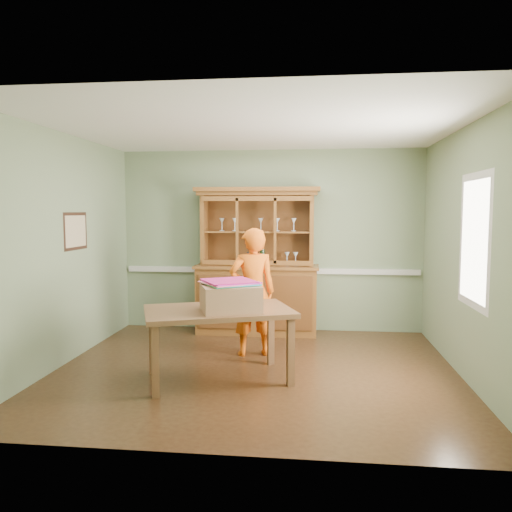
# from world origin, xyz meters

# --- Properties ---
(floor) EXTENTS (4.50, 4.50, 0.00)m
(floor) POSITION_xyz_m (0.00, 0.00, 0.00)
(floor) COLOR #452A16
(floor) RESTS_ON ground
(ceiling) EXTENTS (4.50, 4.50, 0.00)m
(ceiling) POSITION_xyz_m (0.00, 0.00, 2.70)
(ceiling) COLOR white
(ceiling) RESTS_ON wall_back
(wall_back) EXTENTS (4.50, 0.00, 4.50)m
(wall_back) POSITION_xyz_m (0.00, 2.00, 1.35)
(wall_back) COLOR gray
(wall_back) RESTS_ON floor
(wall_left) EXTENTS (0.00, 4.00, 4.00)m
(wall_left) POSITION_xyz_m (-2.25, 0.00, 1.35)
(wall_left) COLOR gray
(wall_left) RESTS_ON floor
(wall_right) EXTENTS (0.00, 4.00, 4.00)m
(wall_right) POSITION_xyz_m (2.25, 0.00, 1.35)
(wall_right) COLOR gray
(wall_right) RESTS_ON floor
(wall_front) EXTENTS (4.50, 0.00, 4.50)m
(wall_front) POSITION_xyz_m (0.00, -2.00, 1.35)
(wall_front) COLOR gray
(wall_front) RESTS_ON floor
(chair_rail) EXTENTS (4.41, 0.05, 0.08)m
(chair_rail) POSITION_xyz_m (0.00, 1.98, 0.90)
(chair_rail) COLOR silver
(chair_rail) RESTS_ON wall_back
(framed_map) EXTENTS (0.03, 0.60, 0.46)m
(framed_map) POSITION_xyz_m (-2.23, 0.30, 1.55)
(framed_map) COLOR #321D14
(framed_map) RESTS_ON wall_left
(window_panel) EXTENTS (0.03, 0.96, 1.36)m
(window_panel) POSITION_xyz_m (2.23, -0.30, 1.50)
(window_panel) COLOR silver
(window_panel) RESTS_ON wall_right
(china_hutch) EXTENTS (1.82, 0.60, 2.14)m
(china_hutch) POSITION_xyz_m (-0.18, 1.76, 0.75)
(china_hutch) COLOR brown
(china_hutch) RESTS_ON floor
(dining_table) EXTENTS (1.75, 1.39, 0.76)m
(dining_table) POSITION_xyz_m (-0.35, -0.36, 0.67)
(dining_table) COLOR brown
(dining_table) RESTS_ON floor
(cardboard_box) EXTENTS (0.70, 0.64, 0.27)m
(cardboard_box) POSITION_xyz_m (-0.20, -0.46, 0.90)
(cardboard_box) COLOR #A67555
(cardboard_box) RESTS_ON dining_table
(kite_stack) EXTENTS (0.67, 0.67, 0.04)m
(kite_stack) POSITION_xyz_m (-0.20, -0.41, 1.06)
(kite_stack) COLOR #3AC85C
(kite_stack) RESTS_ON cardboard_box
(person) EXTENTS (0.67, 0.53, 1.59)m
(person) POSITION_xyz_m (-0.10, 0.58, 0.79)
(person) COLOR #EB5F0E
(person) RESTS_ON floor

